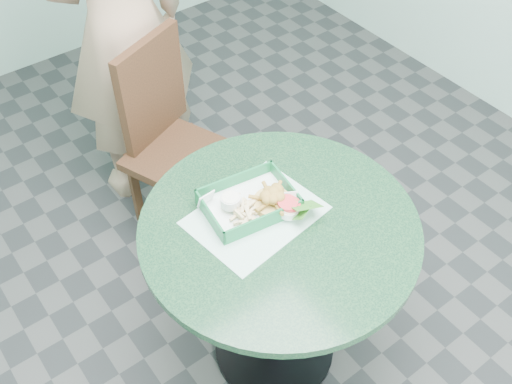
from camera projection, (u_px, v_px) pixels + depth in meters
floor at (274, 348)px, 2.42m from camera, size 4.00×5.00×0.02m
cafe_table at (278, 261)px, 2.00m from camera, size 0.89×0.89×0.75m
dining_chair at (167, 132)px, 2.54m from camera, size 0.37×0.38×0.93m
placemat at (255, 219)px, 1.91m from camera, size 0.43×0.35×0.00m
food_basket at (249, 208)px, 1.92m from camera, size 0.28×0.21×0.06m
crab_sandwich at (273, 200)px, 1.90m from camera, size 0.13×0.13×0.07m
fries_pile at (248, 216)px, 1.87m from camera, size 0.13×0.14×0.04m
sauce_ramekin at (232, 207)px, 1.88m from camera, size 0.06×0.06×0.04m
garnish_cup at (293, 207)px, 1.89m from camera, size 0.11×0.11×0.05m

